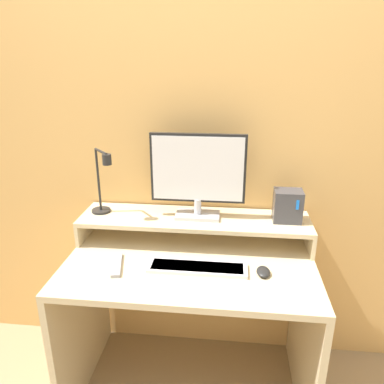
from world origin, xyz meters
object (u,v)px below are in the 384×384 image
at_px(mouse, 263,272).
at_px(monitor, 198,174).
at_px(remote_control, 117,265).
at_px(keyboard, 197,268).
at_px(desk_lamp, 103,185).
at_px(router_dock, 288,206).

bearing_deg(mouse, monitor, 137.54).
distance_m(mouse, remote_control, 0.66).
height_order(monitor, keyboard, monitor).
relative_size(monitor, desk_lamp, 1.36).
distance_m(keyboard, remote_control, 0.37).
bearing_deg(mouse, desk_lamp, 161.56).
bearing_deg(router_dock, desk_lamp, -178.33).
xyz_separation_m(desk_lamp, mouse, (0.79, -0.26, -0.28)).
xyz_separation_m(keyboard, remote_control, (-0.37, -0.01, -0.00)).
height_order(mouse, remote_control, mouse).
relative_size(keyboard, mouse, 5.04).
height_order(keyboard, mouse, mouse).
relative_size(desk_lamp, router_dock, 2.16).
bearing_deg(remote_control, mouse, 0.49).
bearing_deg(keyboard, desk_lamp, 152.77).
bearing_deg(remote_control, desk_lamp, 116.58).
height_order(router_dock, mouse, router_dock).
distance_m(monitor, router_dock, 0.46).
bearing_deg(desk_lamp, keyboard, -27.23).
bearing_deg(router_dock, remote_control, -159.21).
bearing_deg(monitor, router_dock, 0.11).
distance_m(monitor, desk_lamp, 0.48).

